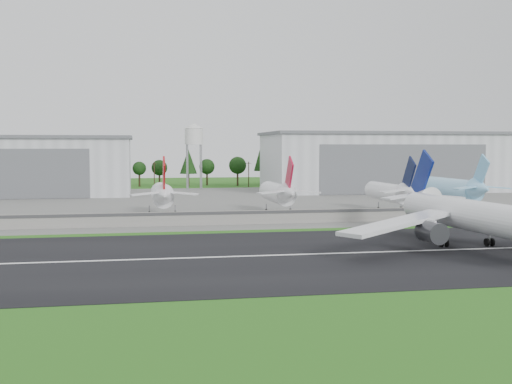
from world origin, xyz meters
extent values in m
plane|color=#296518|center=(0.00, 0.00, 0.00)|extent=(600.00, 600.00, 0.00)
cube|color=black|center=(0.00, 10.00, 0.05)|extent=(320.00, 60.00, 0.10)
cube|color=white|center=(0.00, 10.00, 0.11)|extent=(220.00, 1.00, 0.02)
cube|color=slate|center=(0.00, 120.00, 0.05)|extent=(320.00, 150.00, 0.10)
cube|color=gray|center=(0.00, 55.00, 1.75)|extent=(240.00, 0.50, 3.50)
cube|color=#38383A|center=(0.00, 54.70, 3.00)|extent=(240.00, 0.12, 0.70)
cube|color=silver|center=(-80.00, 165.00, 11.00)|extent=(95.00, 42.00, 22.00)
cube|color=#595B60|center=(-80.00, 165.00, 22.60)|extent=(97.00, 44.00, 1.20)
cube|color=silver|center=(75.00, 165.00, 12.00)|extent=(100.00, 45.00, 24.00)
cube|color=#595B60|center=(75.00, 165.00, 24.60)|extent=(102.00, 47.00, 1.20)
cube|color=#595B60|center=(75.00, 142.35, 10.08)|extent=(70.00, 0.30, 19.68)
cylinder|color=#99999E|center=(-8.00, 182.00, 10.00)|extent=(0.50, 0.50, 20.00)
cylinder|color=#99999E|center=(-2.00, 188.00, 10.00)|extent=(0.50, 0.50, 20.00)
cylinder|color=silver|center=(-5.00, 185.00, 23.50)|extent=(8.00, 8.00, 7.00)
cone|color=silver|center=(-5.00, 185.00, 28.20)|extent=(8.40, 8.40, 2.40)
cylinder|color=white|center=(31.07, 10.00, 6.20)|extent=(8.77, 44.29, 5.80)
cone|color=white|center=(32.87, 36.44, 7.40)|extent=(6.11, 9.35, 5.51)
cube|color=navy|center=(32.84, 35.94, 12.70)|extent=(1.15, 9.55, 11.13)
cube|color=white|center=(37.82, 35.60, 7.80)|extent=(9.51, 5.30, 0.98)
cube|color=white|center=(15.97, 9.02, 5.40)|extent=(26.66, 19.45, 2.65)
cylinder|color=#333338|center=(21.36, 7.15, 3.80)|extent=(4.16, 5.75, 3.80)
cube|color=white|center=(27.85, 36.28, 7.80)|extent=(9.55, 6.33, 0.98)
cube|color=#99999E|center=(30.80, 6.01, 1.70)|extent=(12.01, 30.61, 3.20)
cylinder|color=black|center=(26.79, 13.30, 0.85)|extent=(0.50, 1.52, 1.50)
cylinder|color=white|center=(-23.04, 80.00, 5.78)|extent=(5.56, 24.00, 5.56)
cone|color=white|center=(-23.04, 64.50, 6.78)|extent=(5.28, 7.00, 5.28)
cube|color=#A10C11|center=(-23.04, 65.00, 11.58)|extent=(0.45, 8.59, 10.02)
cylinder|color=#99999E|center=(-26.54, 78.00, 1.50)|extent=(0.32, 0.32, 3.00)
cylinder|color=#99999E|center=(-19.54, 78.00, 1.50)|extent=(0.32, 0.32, 3.00)
cylinder|color=black|center=(-26.54, 78.00, 0.80)|extent=(0.40, 1.40, 1.40)
cylinder|color=white|center=(9.35, 80.00, 5.78)|extent=(5.56, 24.00, 5.56)
cone|color=white|center=(9.35, 64.50, 6.78)|extent=(5.28, 7.00, 5.28)
cube|color=#B20D2D|center=(9.35, 65.00, 11.58)|extent=(0.45, 8.59, 10.02)
cylinder|color=#99999E|center=(5.85, 78.00, 1.50)|extent=(0.32, 0.32, 3.00)
cylinder|color=#99999E|center=(12.85, 78.00, 1.50)|extent=(0.32, 0.32, 3.00)
cylinder|color=black|center=(5.85, 78.00, 0.80)|extent=(0.40, 1.40, 1.40)
cylinder|color=white|center=(42.56, 80.00, 5.62)|extent=(5.24, 24.00, 5.24)
cone|color=white|center=(42.56, 64.50, 6.62)|extent=(4.98, 7.00, 4.98)
cube|color=black|center=(42.56, 65.00, 11.42)|extent=(0.45, 8.59, 10.02)
cylinder|color=#99999E|center=(39.06, 78.00, 1.50)|extent=(0.32, 0.32, 3.00)
cylinder|color=#99999E|center=(46.06, 78.00, 1.50)|extent=(0.32, 0.32, 3.00)
cylinder|color=black|center=(39.06, 78.00, 0.80)|extent=(0.40, 1.40, 1.40)
cylinder|color=#93D5FE|center=(64.90, 85.00, 6.15)|extent=(6.30, 30.00, 6.30)
cone|color=#93D5FE|center=(64.90, 66.50, 7.15)|extent=(5.98, 7.00, 5.98)
cube|color=#6DB3E0|center=(64.90, 67.00, 11.95)|extent=(0.45, 8.59, 10.02)
cylinder|color=#99999E|center=(61.40, 83.00, 1.50)|extent=(0.32, 0.32, 3.00)
cylinder|color=#99999E|center=(68.40, 83.00, 1.50)|extent=(0.32, 0.32, 3.00)
cylinder|color=black|center=(61.40, 83.00, 0.80)|extent=(0.40, 1.40, 1.40)
camera|label=1|loc=(-29.56, -97.49, 18.78)|focal=45.00mm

